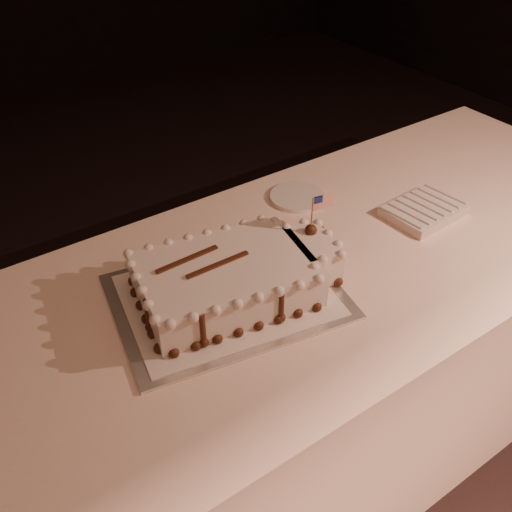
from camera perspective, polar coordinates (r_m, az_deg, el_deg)
banquet_table at (r=1.60m, az=0.76°, el=-12.87°), size 2.40×0.80×0.75m
cake_board at (r=1.29m, az=-2.92°, el=-4.07°), size 0.56×0.46×0.01m
doily at (r=1.29m, az=-2.93°, el=-3.90°), size 0.50×0.42×0.00m
sheet_cake at (r=1.27m, az=-1.89°, el=-2.03°), size 0.49×0.33×0.19m
napkin_stack at (r=1.62m, az=16.41°, el=4.40°), size 0.21×0.16×0.03m
side_plate at (r=1.63m, az=4.17°, el=5.90°), size 0.16×0.16×0.01m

